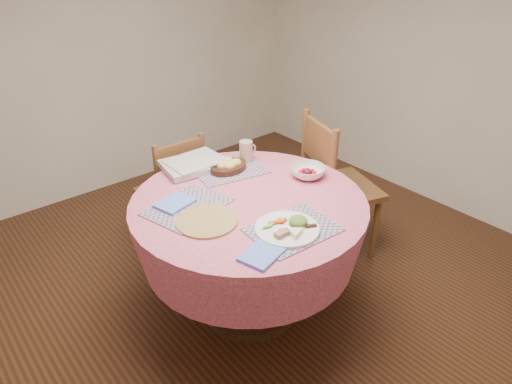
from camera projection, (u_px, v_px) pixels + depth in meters
ground at (250, 307)px, 2.74m from camera, size 4.00×4.00×0.00m
room_envelope at (247, 1)px, 1.90m from camera, size 4.01×4.01×2.71m
dining_table at (249, 231)px, 2.47m from camera, size 1.24×1.24×0.75m
chair_right at (335, 184)px, 3.02m from camera, size 0.56×0.57×0.99m
chair_back at (174, 190)px, 3.09m from camera, size 0.41×0.39×0.86m
placemat_front at (293, 229)px, 2.13m from camera, size 0.42×0.33×0.01m
placemat_left at (188, 207)px, 2.31m from camera, size 0.46×0.39×0.01m
placemat_back at (229, 170)px, 2.68m from camera, size 0.45×0.38×0.01m
wicker_trivet at (207, 221)px, 2.19m from camera, size 0.30×0.30×0.01m
napkin_near at (261, 255)px, 1.96m from camera, size 0.21×0.18×0.01m
napkin_far at (175, 203)px, 2.32m from camera, size 0.21×0.18×0.01m
dinner_plate at (289, 227)px, 2.11m from camera, size 0.30×0.30×0.05m
bread_bowl at (229, 165)px, 2.65m from camera, size 0.23×0.23×0.08m
latte_mug at (246, 151)px, 2.75m from camera, size 0.12×0.08×0.13m
fruit_bowl at (307, 172)px, 2.59m from camera, size 0.27×0.27×0.06m
newspaper_stack at (193, 164)px, 2.68m from camera, size 0.38×0.32×0.04m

